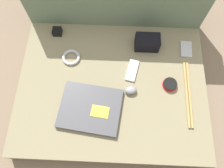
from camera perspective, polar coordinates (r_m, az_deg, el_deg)
name	(u,v)px	position (r m, az deg, el deg)	size (l,w,h in m)	color
ground_plane	(112,92)	(1.30, 0.00, -2.22)	(8.00, 8.00, 0.00)	#7A6651
couch_seat	(112,89)	(1.24, 0.00, -1.33)	(1.03, 0.79, 0.11)	#847A5B
laptop	(90,108)	(1.14, -5.67, -6.34)	(0.34, 0.29, 0.03)	#47474C
computer_mouse	(131,90)	(1.17, 4.91, -1.61)	(0.07, 0.06, 0.04)	gray
speaker_puck	(170,84)	(1.22, 14.87, -0.10)	(0.08, 0.08, 0.02)	red
phone_silver	(186,49)	(1.36, 18.77, 8.61)	(0.07, 0.11, 0.01)	#B7B7BC
phone_black	(132,70)	(1.23, 5.29, 3.54)	(0.08, 0.14, 0.01)	silver
camera_pouch	(147,42)	(1.28, 9.18, 10.68)	(0.14, 0.08, 0.09)	black
charger_brick	(57,31)	(1.38, -14.12, 13.17)	(0.05, 0.05, 0.04)	black
cable_coil	(71,57)	(1.28, -10.62, 6.87)	(0.10, 0.10, 0.02)	#B2B2B7
drumstick_pair	(188,94)	(1.24, 19.26, -2.38)	(0.03, 0.37, 0.01)	tan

